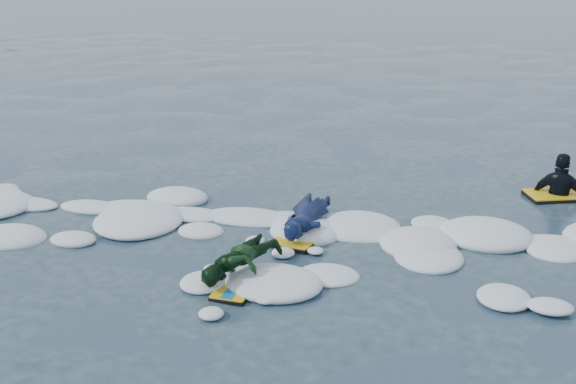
# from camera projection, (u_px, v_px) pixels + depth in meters

# --- Properties ---
(ground) EXTENTS (120.00, 120.00, 0.00)m
(ground) POSITION_uv_depth(u_px,v_px,m) (211.00, 267.00, 9.11)
(ground) COLOR #1A2D40
(ground) RESTS_ON ground
(foam_band) EXTENTS (12.00, 3.10, 0.30)m
(foam_band) POSITION_uv_depth(u_px,v_px,m) (235.00, 236.00, 10.05)
(foam_band) COLOR white
(foam_band) RESTS_ON ground
(prone_woman_unit) EXTENTS (0.76, 1.58, 0.39)m
(prone_woman_unit) POSITION_uv_depth(u_px,v_px,m) (306.00, 219.00, 10.11)
(prone_woman_unit) COLOR black
(prone_woman_unit) RESTS_ON ground
(prone_child_unit) EXTENTS (1.03, 1.31, 0.46)m
(prone_child_unit) POSITION_uv_depth(u_px,v_px,m) (241.00, 265.00, 8.63)
(prone_child_unit) COLOR black
(prone_child_unit) RESTS_ON ground
(waiting_rider_unit) EXTENTS (1.19, 0.90, 1.58)m
(waiting_rider_unit) POSITION_uv_depth(u_px,v_px,m) (559.00, 201.00, 11.51)
(waiting_rider_unit) COLOR black
(waiting_rider_unit) RESTS_ON ground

